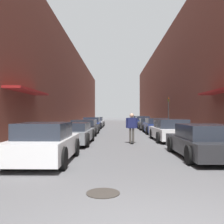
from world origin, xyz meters
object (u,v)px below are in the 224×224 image
(parked_car_left_1, at_px, (74,133))
(parked_car_left_2, at_px, (85,127))
(parked_car_right_5, at_px, (139,121))
(parked_car_right_1, at_px, (170,130))
(traffic_light, at_px, (168,109))
(parked_car_left_4, at_px, (96,122))
(manhole_cover, at_px, (103,193))
(parked_car_right_3, at_px, (147,124))
(skateboarder, at_px, (132,125))
(parked_car_right_0, at_px, (204,142))
(parked_car_left_0, at_px, (45,143))
(parked_car_right_2, at_px, (157,126))
(parked_car_right_4, at_px, (142,122))
(parked_car_left_3, at_px, (92,124))

(parked_car_left_1, bearing_deg, parked_car_left_2, 91.16)
(parked_car_left_2, distance_m, parked_car_right_5, 18.05)
(parked_car_right_1, xyz_separation_m, traffic_light, (2.25, 11.08, 1.52))
(parked_car_left_4, height_order, manhole_cover, parked_car_left_4)
(parked_car_left_2, bearing_deg, parked_car_right_3, 50.23)
(parked_car_right_1, distance_m, manhole_cover, 10.70)
(parked_car_right_5, distance_m, skateboarder, 22.76)
(parked_car_right_0, relative_size, parked_car_right_3, 0.95)
(parked_car_right_3, relative_size, traffic_light, 1.42)
(parked_car_left_4, bearing_deg, parked_car_right_3, -40.67)
(parked_car_left_0, relative_size, parked_car_right_5, 0.97)
(parked_car_right_1, bearing_deg, manhole_cover, -109.67)
(parked_car_right_0, bearing_deg, parked_car_right_2, 89.34)
(skateboarder, bearing_deg, parked_car_right_5, 83.76)
(parked_car_right_2, xyz_separation_m, traffic_light, (2.12, 5.32, 1.52))
(parked_car_right_0, height_order, parked_car_right_1, parked_car_right_1)
(parked_car_right_5, bearing_deg, parked_car_right_4, -90.20)
(parked_car_left_3, bearing_deg, parked_car_right_3, 9.25)
(parked_car_left_0, relative_size, parked_car_left_2, 0.85)
(parked_car_right_1, relative_size, traffic_light, 1.31)
(parked_car_left_3, xyz_separation_m, parked_car_right_1, (5.74, -10.20, 0.01))
(parked_car_left_4, height_order, parked_car_right_5, parked_car_right_5)
(parked_car_left_4, bearing_deg, parked_car_right_4, -0.75)
(parked_car_left_1, height_order, parked_car_left_4, parked_car_left_4)
(parked_car_right_5, xyz_separation_m, traffic_light, (2.20, -10.23, 1.52))
(parked_car_right_0, height_order, parked_car_right_5, parked_car_right_5)
(parked_car_right_4, xyz_separation_m, skateboarder, (-2.46, -17.35, 0.39))
(parked_car_right_1, distance_m, parked_car_right_2, 5.76)
(parked_car_right_3, bearing_deg, parked_car_left_4, 139.33)
(parked_car_right_2, height_order, traffic_light, traffic_light)
(parked_car_right_5, height_order, manhole_cover, parked_car_right_5)
(parked_car_left_3, relative_size, skateboarder, 2.79)
(parked_car_left_4, xyz_separation_m, traffic_light, (8.01, -5.03, 1.55))
(parked_car_left_1, height_order, parked_car_left_3, parked_car_left_3)
(parked_car_left_0, xyz_separation_m, parked_car_right_5, (5.78, 28.06, -0.02))
(parked_car_left_3, bearing_deg, parked_car_right_5, 62.46)
(parked_car_left_4, height_order, parked_car_right_0, parked_car_right_0)
(parked_car_right_3, xyz_separation_m, traffic_light, (2.23, -0.06, 1.57))
(parked_car_left_0, relative_size, parked_car_right_2, 0.94)
(parked_car_left_2, distance_m, parked_car_left_3, 5.99)
(parked_car_right_1, height_order, parked_car_right_5, parked_car_right_5)
(parked_car_right_4, bearing_deg, parked_car_right_1, -90.11)
(parked_car_left_1, distance_m, parked_car_right_0, 7.03)
(parked_car_right_2, height_order, skateboarder, skateboarder)
(parked_car_right_0, height_order, traffic_light, traffic_light)
(parked_car_left_0, height_order, traffic_light, traffic_light)
(parked_car_right_2, distance_m, manhole_cover, 16.26)
(parked_car_right_3, bearing_deg, parked_car_left_2, -129.77)
(parked_car_right_1, bearing_deg, parked_car_left_1, -164.03)
(parked_car_right_0, xyz_separation_m, skateboarder, (-2.42, 4.51, 0.43))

